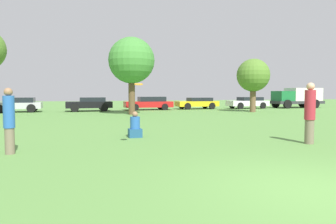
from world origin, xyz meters
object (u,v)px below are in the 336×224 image
(parked_car_white, at_px, (248,102))
(delivery_truck_green, at_px, (298,97))
(bystander_sitting, at_px, (135,127))
(person_catcher, at_px, (310,113))
(frisbee, at_px, (139,84))
(parked_car_black, at_px, (90,104))
(tree_1, at_px, (131,61))
(parked_car_silver, at_px, (18,104))
(person_thrower, at_px, (9,120))
(parked_car_red, at_px, (149,103))
(parked_car_yellow, at_px, (197,103))
(tree_2, at_px, (253,76))

(parked_car_white, distance_m, delivery_truck_green, 5.87)
(bystander_sitting, xyz_separation_m, parked_car_white, (15.18, 17.29, 0.27))
(person_catcher, bearing_deg, bystander_sitting, -25.16)
(frisbee, xyz_separation_m, bystander_sitting, (0.28, 2.04, -1.48))
(delivery_truck_green, bearing_deg, parked_car_black, 0.00)
(tree_1, distance_m, parked_car_silver, 10.77)
(person_thrower, bearing_deg, parked_car_white, 51.85)
(bystander_sitting, xyz_separation_m, tree_1, (2.05, 11.78, 3.57))
(parked_car_red, bearing_deg, parked_car_white, 178.64)
(bystander_sitting, bearing_deg, delivery_truck_green, 38.89)
(person_catcher, distance_m, bystander_sitting, 5.83)
(bystander_sitting, xyz_separation_m, parked_car_yellow, (9.79, 17.85, 0.25))
(person_thrower, height_order, delivery_truck_green, delivery_truck_green)
(person_catcher, distance_m, parked_car_white, 22.73)
(person_thrower, xyz_separation_m, frisbee, (3.43, 0.04, 0.96))
(tree_2, height_order, parked_car_yellow, tree_2)
(frisbee, xyz_separation_m, parked_car_black, (-0.40, 19.15, -1.18))
(tree_2, relative_size, parked_car_white, 1.07)
(person_catcher, bearing_deg, parked_car_white, -110.60)
(parked_car_black, xyz_separation_m, parked_car_white, (15.86, 0.18, -0.03))
(frisbee, distance_m, delivery_truck_green, 28.54)
(tree_1, distance_m, parked_car_red, 7.23)
(parked_car_white, relative_size, delivery_truck_green, 0.74)
(tree_2, bearing_deg, parked_car_silver, 163.47)
(parked_car_yellow, bearing_deg, parked_car_silver, 1.73)
(parked_car_silver, bearing_deg, parked_car_red, -178.93)
(parked_car_black, height_order, delivery_truck_green, delivery_truck_green)
(frisbee, xyz_separation_m, parked_car_red, (5.08, 19.65, -1.20))
(tree_1, relative_size, parked_car_red, 1.26)
(person_catcher, bearing_deg, parked_car_red, -83.42)
(tree_1, height_order, parked_car_white, tree_1)
(person_thrower, bearing_deg, parked_car_black, 87.16)
(parked_car_black, bearing_deg, bystander_sitting, 92.70)
(frisbee, xyz_separation_m, parked_car_yellow, (10.07, 19.90, -1.23))
(tree_1, xyz_separation_m, tree_2, (10.28, 0.12, -0.91))
(bystander_sitting, height_order, parked_car_black, parked_car_black)
(bystander_sitting, height_order, tree_2, tree_2)
(person_thrower, xyz_separation_m, parked_car_silver, (-2.76, 19.56, -0.23))
(frisbee, bearing_deg, person_catcher, -10.48)
(frisbee, xyz_separation_m, parked_car_silver, (-6.19, 19.52, -1.19))
(person_catcher, distance_m, parked_car_silver, 23.46)
(parked_car_silver, relative_size, parked_car_black, 0.99)
(parked_car_black, distance_m, parked_car_yellow, 10.50)
(parked_car_red, distance_m, delivery_truck_green, 16.24)
(tree_2, relative_size, parked_car_yellow, 1.07)
(parked_car_red, relative_size, parked_car_white, 1.08)
(tree_2, xyz_separation_m, parked_car_white, (2.84, 5.39, -2.39))
(tree_2, distance_m, parked_car_yellow, 6.91)
(parked_car_silver, xyz_separation_m, parked_car_yellow, (16.26, 0.37, -0.04))
(delivery_truck_green, bearing_deg, frisbee, 42.14)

